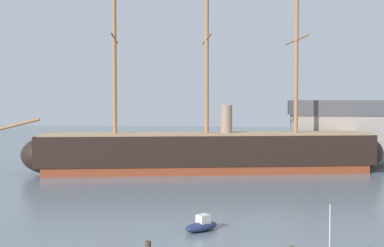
% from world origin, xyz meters
% --- Properties ---
extents(tall_ship, '(62.23, 17.74, 30.17)m').
position_xyz_m(tall_ship, '(-2.71, 53.68, 3.29)').
color(tall_ship, brown).
rests_on(tall_ship, ground).
extents(motorboat_near_centre, '(3.35, 3.34, 1.40)m').
position_xyz_m(motorboat_near_centre, '(-0.26, 18.00, 0.49)').
color(motorboat_near_centre, '#1E284C').
rests_on(motorboat_near_centre, ground).
extents(motorboat_far_left, '(3.33, 3.82, 1.52)m').
position_xyz_m(motorboat_far_left, '(-26.03, 56.30, 0.53)').
color(motorboat_far_left, '#1E284C').
rests_on(motorboat_far_left, ground).
extents(motorboat_distant_centre, '(3.85, 3.14, 1.51)m').
position_xyz_m(motorboat_distant_centre, '(-0.35, 61.53, 0.53)').
color(motorboat_distant_centre, gray).
rests_on(motorboat_distant_centre, ground).
extents(seagull_in_flight, '(1.13, 0.58, 0.13)m').
position_xyz_m(seagull_in_flight, '(-6.01, 18.35, 18.70)').
color(seagull_in_flight, silver).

